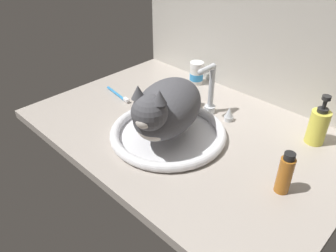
{
  "coord_description": "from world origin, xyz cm",
  "views": [
    {
      "loc": [
        59.03,
        -68.82,
        63.7
      ],
      "look_at": [
        -0.77,
        -7.49,
        7.0
      ],
      "focal_mm": 34.5,
      "sensor_mm": 36.0,
      "label": 1
    }
  ],
  "objects_px": {
    "cat": "(165,109)",
    "toothbrush": "(118,95)",
    "sink_basin": "(168,133)",
    "faucet": "(210,95)",
    "soap_pump_bottle": "(318,126)",
    "pill_bottle": "(196,74)",
    "amber_bottle": "(285,174)"
  },
  "relations": [
    {
      "from": "cat",
      "to": "toothbrush",
      "type": "distance_m",
      "value": 0.37
    },
    {
      "from": "sink_basin",
      "to": "faucet",
      "type": "xyz_separation_m",
      "value": [
        0.0,
        0.21,
        0.06
      ]
    },
    {
      "from": "sink_basin",
      "to": "soap_pump_bottle",
      "type": "xyz_separation_m",
      "value": [
        0.35,
        0.3,
        0.05
      ]
    },
    {
      "from": "faucet",
      "to": "cat",
      "type": "distance_m",
      "value": 0.23
    },
    {
      "from": "toothbrush",
      "to": "cat",
      "type": "bearing_deg",
      "value": -12.82
    },
    {
      "from": "pill_bottle",
      "to": "amber_bottle",
      "type": "relative_size",
      "value": 0.76
    },
    {
      "from": "amber_bottle",
      "to": "toothbrush",
      "type": "distance_m",
      "value": 0.72
    },
    {
      "from": "faucet",
      "to": "amber_bottle",
      "type": "distance_m",
      "value": 0.42
    },
    {
      "from": "amber_bottle",
      "to": "cat",
      "type": "bearing_deg",
      "value": -172.6
    },
    {
      "from": "soap_pump_bottle",
      "to": "pill_bottle",
      "type": "bearing_deg",
      "value": 173.08
    },
    {
      "from": "cat",
      "to": "amber_bottle",
      "type": "height_order",
      "value": "cat"
    },
    {
      "from": "amber_bottle",
      "to": "toothbrush",
      "type": "height_order",
      "value": "amber_bottle"
    },
    {
      "from": "sink_basin",
      "to": "faucet",
      "type": "bearing_deg",
      "value": 90.0
    },
    {
      "from": "cat",
      "to": "soap_pump_bottle",
      "type": "bearing_deg",
      "value": 42.73
    },
    {
      "from": "sink_basin",
      "to": "soap_pump_bottle",
      "type": "bearing_deg",
      "value": 40.58
    },
    {
      "from": "faucet",
      "to": "cat",
      "type": "bearing_deg",
      "value": -88.44
    },
    {
      "from": "faucet",
      "to": "cat",
      "type": "xyz_separation_m",
      "value": [
        0.01,
        -0.23,
        0.04
      ]
    },
    {
      "from": "soap_pump_bottle",
      "to": "amber_bottle",
      "type": "xyz_separation_m",
      "value": [
        0.03,
        -0.27,
        -0.0
      ]
    },
    {
      "from": "pill_bottle",
      "to": "toothbrush",
      "type": "bearing_deg",
      "value": -115.14
    },
    {
      "from": "toothbrush",
      "to": "sink_basin",
      "type": "bearing_deg",
      "value": -10.12
    },
    {
      "from": "toothbrush",
      "to": "soap_pump_bottle",
      "type": "bearing_deg",
      "value": 19.39
    },
    {
      "from": "pill_bottle",
      "to": "soap_pump_bottle",
      "type": "bearing_deg",
      "value": -6.92
    },
    {
      "from": "soap_pump_bottle",
      "to": "pill_bottle",
      "type": "xyz_separation_m",
      "value": [
        -0.54,
        0.07,
        -0.02
      ]
    },
    {
      "from": "soap_pump_bottle",
      "to": "pill_bottle",
      "type": "distance_m",
      "value": 0.55
    },
    {
      "from": "cat",
      "to": "pill_bottle",
      "type": "height_order",
      "value": "cat"
    },
    {
      "from": "pill_bottle",
      "to": "sink_basin",
      "type": "bearing_deg",
      "value": -62.6
    },
    {
      "from": "sink_basin",
      "to": "pill_bottle",
      "type": "bearing_deg",
      "value": 117.4
    },
    {
      "from": "faucet",
      "to": "soap_pump_bottle",
      "type": "bearing_deg",
      "value": 14.31
    },
    {
      "from": "cat",
      "to": "amber_bottle",
      "type": "relative_size",
      "value": 3.24
    },
    {
      "from": "faucet",
      "to": "toothbrush",
      "type": "xyz_separation_m",
      "value": [
        -0.33,
        -0.15,
        -0.07
      ]
    },
    {
      "from": "soap_pump_bottle",
      "to": "cat",
      "type": "bearing_deg",
      "value": -137.27
    },
    {
      "from": "faucet",
      "to": "toothbrush",
      "type": "height_order",
      "value": "faucet"
    }
  ]
}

